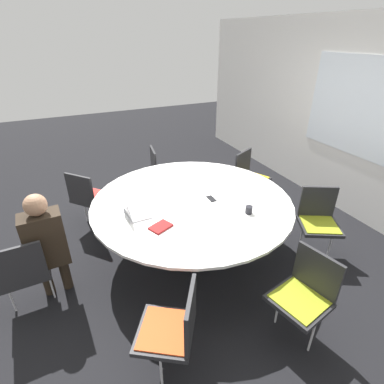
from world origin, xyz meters
TOP-DOWN VIEW (x-y plane):
  - ground_plane at (0.00, 0.00)m, footprint 16.00×16.00m
  - wall_back at (0.00, 2.56)m, footprint 8.00×0.07m
  - conference_table at (0.00, 0.00)m, footprint 2.28×2.28m
  - chair_0 at (0.16, -1.79)m, footprint 0.44×0.46m
  - chair_1 at (1.30, -0.75)m, footprint 0.60×0.59m
  - chair_2 at (1.45, 0.39)m, footprint 0.52×0.50m
  - chair_3 at (0.64, 1.36)m, footprint 0.58×0.59m
  - chair_4 at (-0.73, 1.31)m, footprint 0.57×0.58m
  - chair_5 at (-1.49, 0.15)m, footprint 0.50×0.48m
  - chair_6 at (-1.08, -1.04)m, footprint 0.61×0.61m
  - person_0 at (0.07, -1.56)m, footprint 0.27×0.37m
  - laptop at (0.04, -0.70)m, footprint 0.32×0.27m
  - spiral_notebook at (0.38, -0.51)m, footprint 0.22×0.25m
  - coffee_cup at (0.51, 0.43)m, footprint 0.08×0.08m
  - cell_phone at (0.08, 0.21)m, footprint 0.14×0.07m

SIDE VIEW (x-z plane):
  - ground_plane at x=0.00m, z-range 0.00..0.00m
  - chair_0 at x=0.16m, z-range 0.08..0.94m
  - chair_1 at x=1.30m, z-range 0.08..0.94m
  - chair_2 at x=1.45m, z-range 0.08..0.94m
  - chair_3 at x=0.64m, z-range 0.08..0.94m
  - chair_4 at x=-0.73m, z-range 0.08..0.94m
  - chair_5 at x=-1.49m, z-range 0.08..0.94m
  - chair_6 at x=-1.08m, z-range 0.08..0.94m
  - conference_table at x=0.00m, z-range 0.28..1.03m
  - person_0 at x=0.07m, z-range 0.10..1.31m
  - cell_phone at x=0.08m, z-range 0.75..0.76m
  - spiral_notebook at x=0.38m, z-range 0.75..0.77m
  - coffee_cup at x=0.51m, z-range 0.75..0.83m
  - laptop at x=0.04m, z-range 0.69..0.91m
  - wall_back at x=0.00m, z-range 0.00..2.70m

